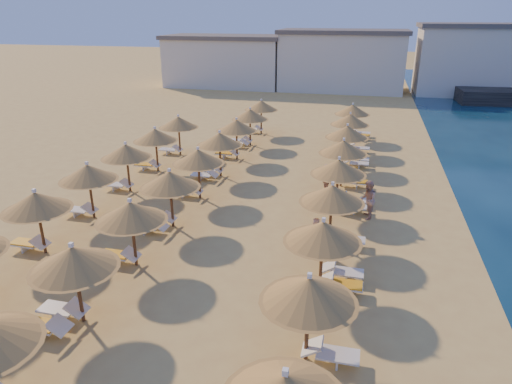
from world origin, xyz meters
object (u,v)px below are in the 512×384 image
(parasol_row_west, at_px, (170,181))
(beachgoer_b, at_px, (368,200))
(beachgoer_a, at_px, (314,236))
(beachgoer_c, at_px, (326,180))
(parasol_row_east, at_px, (332,195))

(parasol_row_west, distance_m, beachgoer_b, 9.31)
(beachgoer_a, bearing_deg, beachgoer_b, 153.90)
(beachgoer_b, height_order, beachgoer_c, beachgoer_b)
(parasol_row_east, distance_m, beachgoer_c, 5.82)
(beachgoer_a, relative_size, beachgoer_b, 0.81)
(beachgoer_a, distance_m, beachgoer_c, 6.52)
(beachgoer_a, xyz_separation_m, beachgoer_c, (-0.19, 6.52, 0.11))
(parasol_row_west, relative_size, beachgoer_c, 21.83)
(parasol_row_east, xyz_separation_m, beachgoer_b, (1.50, 3.05, -1.31))
(parasol_row_east, xyz_separation_m, beachgoer_c, (-0.74, 5.61, -1.37))
(beachgoer_b, xyz_separation_m, beachgoer_c, (-2.23, 2.55, -0.06))
(beachgoer_b, bearing_deg, beachgoer_a, -29.90)
(beachgoer_a, relative_size, beachgoer_c, 0.87)
(parasol_row_east, distance_m, parasol_row_west, 7.19)
(beachgoer_b, distance_m, beachgoer_c, 3.39)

